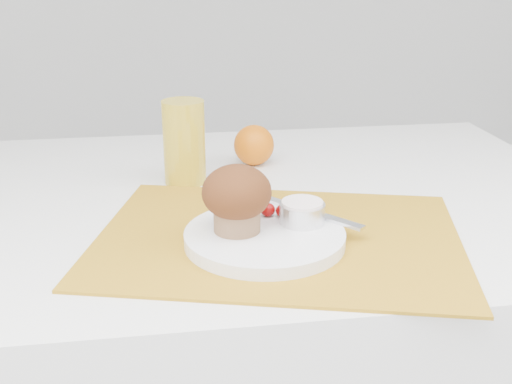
{
  "coord_description": "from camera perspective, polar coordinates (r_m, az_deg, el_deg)",
  "views": [
    {
      "loc": [
        -0.12,
        -0.94,
        1.13
      ],
      "look_at": [
        0.01,
        -0.07,
        0.8
      ],
      "focal_mm": 45.0,
      "sensor_mm": 36.0,
      "label": 1
    }
  ],
  "objects": [
    {
      "name": "orange",
      "position": [
        1.21,
        -0.18,
        4.19
      ],
      "size": [
        0.08,
        0.08,
        0.08
      ],
      "primitive_type": "sphere",
      "color": "#DC6607",
      "rests_on": "table"
    },
    {
      "name": "muffin",
      "position": [
        0.86,
        -1.72,
        -0.43
      ],
      "size": [
        0.09,
        0.09,
        0.09
      ],
      "color": "#8D6544",
      "rests_on": "plate"
    },
    {
      "name": "plate",
      "position": [
        0.88,
        0.78,
        -4.04
      ],
      "size": [
        0.23,
        0.23,
        0.02
      ],
      "primitive_type": "cylinder",
      "rotation": [
        0.0,
        0.0,
        -0.06
      ],
      "color": "white",
      "rests_on": "placemat"
    },
    {
      "name": "butter_knife",
      "position": [
        0.94,
        4.71,
        -1.75
      ],
      "size": [
        0.13,
        0.15,
        0.0
      ],
      "primitive_type": "cube",
      "rotation": [
        0.0,
        0.0,
        -0.87
      ],
      "color": "silver",
      "rests_on": "plate"
    },
    {
      "name": "ramekin",
      "position": [
        0.9,
        4.11,
        -1.88
      ],
      "size": [
        0.07,
        0.07,
        0.03
      ],
      "primitive_type": "cylinder",
      "rotation": [
        0.0,
        0.0,
        0.08
      ],
      "color": "silver",
      "rests_on": "plate"
    },
    {
      "name": "placemat",
      "position": [
        0.91,
        1.99,
        -4.08
      ],
      "size": [
        0.59,
        0.49,
        0.0
      ],
      "primitive_type": "cube",
      "rotation": [
        0.0,
        0.0,
        -0.27
      ],
      "color": "#B37D18",
      "rests_on": "table"
    },
    {
      "name": "cream",
      "position": [
        0.9,
        4.14,
        -1.03
      ],
      "size": [
        0.07,
        0.07,
        0.01
      ],
      "primitive_type": "cylinder",
      "rotation": [
        0.0,
        0.0,
        -0.26
      ],
      "color": "white",
      "rests_on": "ramekin"
    },
    {
      "name": "raspberry_far",
      "position": [
        0.92,
        2.39,
        -1.68
      ],
      "size": [
        0.02,
        0.02,
        0.02
      ],
      "primitive_type": "ellipsoid",
      "color": "#5A0203",
      "rests_on": "plate"
    },
    {
      "name": "raspberry_near",
      "position": [
        0.92,
        1.05,
        -1.58
      ],
      "size": [
        0.02,
        0.02,
        0.02
      ],
      "primitive_type": "ellipsoid",
      "color": "#610302",
      "rests_on": "plate"
    },
    {
      "name": "table",
      "position": [
        1.25,
        -1.27,
        -16.5
      ],
      "size": [
        1.2,
        0.8,
        0.75
      ],
      "primitive_type": "cube",
      "color": "white",
      "rests_on": "ground"
    },
    {
      "name": "juice_glass",
      "position": [
        1.11,
        -6.4,
        4.42
      ],
      "size": [
        0.08,
        0.08,
        0.15
      ],
      "primitive_type": "cylinder",
      "rotation": [
        0.0,
        0.0,
        0.08
      ],
      "color": "gold",
      "rests_on": "table"
    }
  ]
}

